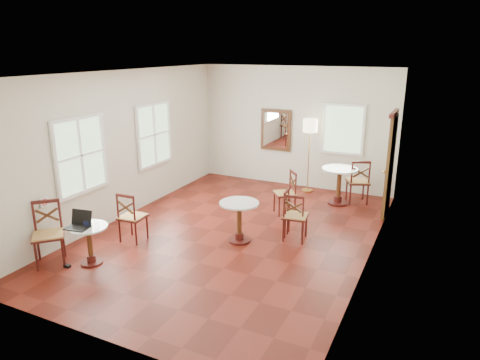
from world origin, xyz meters
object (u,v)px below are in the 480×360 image
at_px(water_glass, 97,225).
at_px(power_adapter, 67,266).
at_px(chair_mid_b, 294,215).
at_px(navy_mug, 86,224).
at_px(chair_back_b, 286,193).
at_px(chair_near_a, 132,217).
at_px(laptop, 79,223).
at_px(cafe_table_back, 339,182).
at_px(chair_near_b, 48,234).
at_px(mouse, 89,223).
at_px(floor_lamp, 310,131).
at_px(chair_mid_a, 296,215).
at_px(cafe_table_near, 89,241).
at_px(chair_back_a, 358,181).
at_px(cafe_table_mid, 239,217).

height_order(water_glass, power_adapter, water_glass).
relative_size(chair_mid_b, navy_mug, 8.01).
bearing_deg(power_adapter, chair_back_b, 58.21).
bearing_deg(chair_near_a, laptop, 79.10).
relative_size(laptop, navy_mug, 3.45).
xyz_separation_m(cafe_table_back, chair_near_b, (-3.58, -4.88, 0.00)).
bearing_deg(mouse, floor_lamp, 48.03).
height_order(chair_mid_b, power_adapter, chair_mid_b).
relative_size(floor_lamp, laptop, 4.42).
bearing_deg(chair_mid_b, chair_mid_a, -5.16).
bearing_deg(power_adapter, laptop, 51.79).
height_order(chair_mid_b, chair_back_b, chair_mid_b).
height_order(laptop, mouse, laptop).
bearing_deg(chair_back_b, cafe_table_near, -69.55).
bearing_deg(cafe_table_back, cafe_table_near, -122.86).
bearing_deg(chair_mid_a, cafe_table_back, -103.61).
height_order(floor_lamp, power_adapter, floor_lamp).
distance_m(laptop, power_adapter, 0.75).
bearing_deg(mouse, chair_back_a, 35.17).
bearing_deg(cafe_table_back, laptop, -123.31).
height_order(cafe_table_near, mouse, mouse).
distance_m(cafe_table_mid, mouse, 2.57).
relative_size(cafe_table_mid, chair_mid_a, 0.88).
xyz_separation_m(cafe_table_near, chair_near_b, (-0.60, -0.27, 0.11)).
distance_m(chair_back_a, power_adapter, 6.31).
bearing_deg(mouse, laptop, -133.87).
bearing_deg(floor_lamp, mouse, -112.35).
bearing_deg(chair_near_a, floor_lamp, -118.91).
bearing_deg(chair_mid_b, floor_lamp, 5.10).
relative_size(cafe_table_back, mouse, 8.34).
height_order(chair_near_b, mouse, chair_near_b).
distance_m(cafe_table_near, cafe_table_back, 5.49).
xyz_separation_m(mouse, power_adapter, (-0.22, -0.35, -0.65)).
height_order(mouse, water_glass, water_glass).
bearing_deg(cafe_table_near, water_glass, 0.09).
xyz_separation_m(chair_near_b, water_glass, (0.80, 0.27, 0.19)).
relative_size(chair_back_a, floor_lamp, 0.57).
distance_m(chair_near_a, chair_back_a, 5.08).
bearing_deg(water_glass, laptop, -165.63).
relative_size(chair_mid_a, floor_lamp, 0.48).
height_order(cafe_table_near, chair_mid_b, chair_mid_b).
xyz_separation_m(cafe_table_back, chair_mid_a, (-0.29, -2.16, -0.09)).
bearing_deg(laptop, chair_mid_a, 33.23).
height_order(chair_near_a, chair_mid_b, chair_mid_b).
relative_size(cafe_table_mid, laptop, 1.86).
height_order(chair_mid_a, navy_mug, chair_mid_a).
xyz_separation_m(cafe_table_mid, chair_near_a, (-1.78, -0.82, -0.00)).
xyz_separation_m(cafe_table_near, navy_mug, (-0.01, -0.02, 0.30)).
xyz_separation_m(chair_near_a, chair_near_b, (-0.65, -1.28, 0.05)).
distance_m(chair_near_b, chair_back_a, 6.49).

